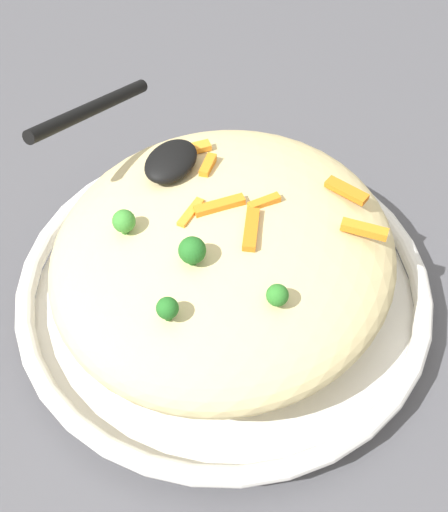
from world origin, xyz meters
TOP-DOWN VIEW (x-y plane):
  - ground_plane at (0.00, 0.00)m, footprint 2.40×2.40m
  - serving_bowl at (0.00, 0.00)m, footprint 0.37×0.37m
  - pasta_mound at (0.00, 0.00)m, footprint 0.31×0.29m
  - carrot_piece_0 at (0.01, -0.03)m, footprint 0.03×0.01m
  - carrot_piece_1 at (-0.06, -0.07)m, footprint 0.04×0.03m
  - carrot_piece_2 at (0.00, 0.02)m, footprint 0.04×0.03m
  - carrot_piece_3 at (-0.05, -0.04)m, footprint 0.03×0.01m
  - carrot_piece_4 at (-0.08, 0.07)m, footprint 0.02×0.04m
  - carrot_piece_5 at (-0.01, -0.01)m, footprint 0.04×0.03m
  - carrot_piece_6 at (-0.03, 0.02)m, footprint 0.03×0.02m
  - carrot_piece_7 at (-0.05, 0.10)m, footprint 0.02×0.04m
  - broccoli_floret_0 at (0.05, 0.00)m, footprint 0.02×0.02m
  - broccoli_floret_1 at (0.05, 0.07)m, footprint 0.02×0.02m
  - broccoli_floret_2 at (0.05, -0.06)m, footprint 0.02×0.02m
  - broccoli_floret_3 at (0.10, 0.01)m, footprint 0.02×0.02m
  - serving_spoon at (-0.03, -0.10)m, footprint 0.16×0.11m

SIDE VIEW (x-z plane):
  - ground_plane at x=0.00m, z-range 0.00..0.00m
  - serving_bowl at x=0.00m, z-range 0.00..0.04m
  - pasta_mound at x=0.00m, z-range 0.03..0.12m
  - carrot_piece_4 at x=-0.08m, z-range 0.11..0.11m
  - carrot_piece_1 at x=-0.06m, z-range 0.11..0.11m
  - carrot_piece_7 at x=-0.05m, z-range 0.11..0.12m
  - carrot_piece_3 at x=-0.05m, z-range 0.11..0.12m
  - carrot_piece_0 at x=0.01m, z-range 0.11..0.12m
  - carrot_piece_6 at x=-0.03m, z-range 0.11..0.12m
  - carrot_piece_2 at x=0.00m, z-range 0.12..0.12m
  - carrot_piece_5 at x=-0.01m, z-range 0.11..0.12m
  - broccoli_floret_1 at x=0.05m, z-range 0.11..0.13m
  - broccoli_floret_3 at x=0.10m, z-range 0.11..0.13m
  - broccoli_floret_2 at x=0.05m, z-range 0.11..0.13m
  - broccoli_floret_0 at x=0.05m, z-range 0.11..0.14m
  - serving_spoon at x=-0.03m, z-range 0.10..0.17m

